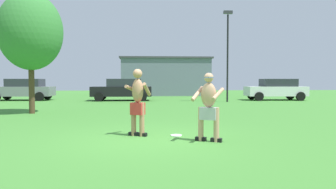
# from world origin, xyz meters

# --- Properties ---
(ground_plane) EXTENTS (80.00, 80.00, 0.00)m
(ground_plane) POSITION_xyz_m (0.00, 0.00, 0.00)
(ground_plane) COLOR #428433
(player_near) EXTENTS (0.69, 0.75, 1.73)m
(player_near) POSITION_xyz_m (-0.24, 0.48, 0.91)
(player_near) COLOR black
(player_near) RESTS_ON ground_plane
(player_in_gray) EXTENTS (0.83, 0.70, 1.62)m
(player_in_gray) POSITION_xyz_m (1.43, -0.39, 0.88)
(player_in_gray) COLOR black
(player_in_gray) RESTS_ON ground_plane
(frisbee) EXTENTS (0.30, 0.30, 0.03)m
(frisbee) POSITION_xyz_m (0.75, 0.41, 0.01)
(frisbee) COLOR white
(frisbee) RESTS_ON ground_plane
(car_gray_near_post) EXTENTS (4.31, 2.05, 1.58)m
(car_gray_near_post) POSITION_xyz_m (-8.95, 16.17, 0.82)
(car_gray_near_post) COLOR slate
(car_gray_near_post) RESTS_ON ground_plane
(car_black_mid_lot) EXTENTS (4.30, 2.03, 1.58)m
(car_black_mid_lot) POSITION_xyz_m (-1.66, 15.31, 0.82)
(car_black_mid_lot) COLOR black
(car_black_mid_lot) RESTS_ON ground_plane
(car_white_far_end) EXTENTS (4.38, 2.20, 1.58)m
(car_white_far_end) POSITION_xyz_m (9.72, 14.98, 0.82)
(car_white_far_end) COLOR white
(car_white_far_end) RESTS_ON ground_plane
(lamp_post) EXTENTS (0.60, 0.24, 6.15)m
(lamp_post) POSITION_xyz_m (5.57, 13.30, 3.73)
(lamp_post) COLOR black
(lamp_post) RESTS_ON ground_plane
(outbuilding_behind_lot) EXTENTS (8.86, 6.72, 3.73)m
(outbuilding_behind_lot) POSITION_xyz_m (2.04, 24.85, 1.87)
(outbuilding_behind_lot) COLOR slate
(outbuilding_behind_lot) RESTS_ON ground_plane
(tree_right_field) EXTENTS (2.72, 2.72, 5.25)m
(tree_right_field) POSITION_xyz_m (-4.98, 6.47, 3.56)
(tree_right_field) COLOR #4C3823
(tree_right_field) RESTS_ON ground_plane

